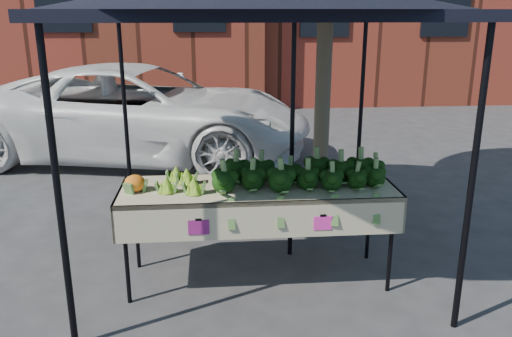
% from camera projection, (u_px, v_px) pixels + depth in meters
% --- Properties ---
extents(ground, '(90.00, 90.00, 0.00)m').
position_uv_depth(ground, '(243.00, 272.00, 4.94)').
color(ground, '#313133').
extents(table, '(2.40, 0.81, 0.90)m').
position_uv_depth(table, '(258.00, 233.00, 4.70)').
color(table, beige).
rests_on(table, ground).
extents(canopy, '(3.16, 3.16, 2.74)m').
position_uv_depth(canopy, '(255.00, 120.00, 4.97)').
color(canopy, black).
rests_on(canopy, ground).
extents(broccoli_heap, '(1.60, 0.57, 0.26)m').
position_uv_depth(broccoli_heap, '(302.00, 170.00, 4.59)').
color(broccoli_heap, black).
rests_on(broccoli_heap, table).
extents(romanesco_cluster, '(0.43, 0.57, 0.20)m').
position_uv_depth(romanesco_cluster, '(181.00, 176.00, 4.52)').
color(romanesco_cluster, '#86B630').
rests_on(romanesco_cluster, table).
extents(cauliflower_pair, '(0.20, 0.20, 0.18)m').
position_uv_depth(cauliflower_pair, '(135.00, 181.00, 4.41)').
color(cauliflower_pair, orange).
rests_on(cauliflower_pair, table).
extents(street_tree, '(2.50, 2.50, 4.92)m').
position_uv_depth(street_tree, '(326.00, 1.00, 5.40)').
color(street_tree, '#1E4C14').
rests_on(street_tree, ground).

